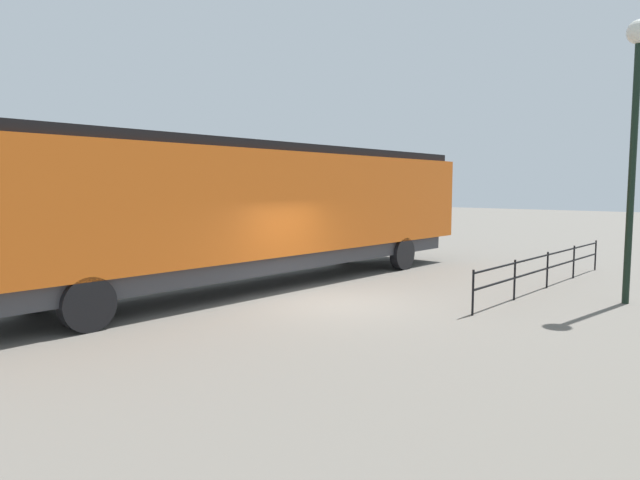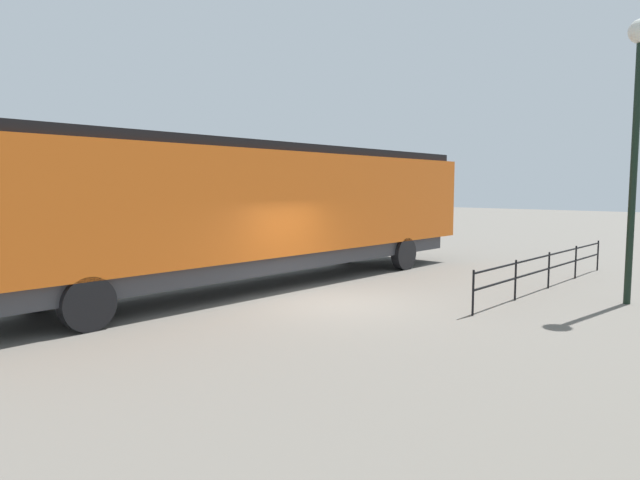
% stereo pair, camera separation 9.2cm
% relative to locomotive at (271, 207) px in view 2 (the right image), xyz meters
% --- Properties ---
extents(ground_plane, '(120.00, 120.00, 0.00)m').
position_rel_locomotive_xyz_m(ground_plane, '(3.14, -0.83, -2.26)').
color(ground_plane, '#666059').
extents(locomotive, '(2.85, 17.28, 4.02)m').
position_rel_locomotive_xyz_m(locomotive, '(0.00, 0.00, 0.00)').
color(locomotive, orange).
rests_on(locomotive, ground_plane).
extents(lamp_post, '(0.56, 0.56, 6.72)m').
position_rel_locomotive_xyz_m(lamp_post, '(8.44, 3.92, 2.61)').
color(lamp_post, black).
rests_on(lamp_post, ground_plane).
extents(platform_fence, '(0.05, 9.06, 1.02)m').
position_rel_locomotive_xyz_m(platform_fence, '(6.26, 4.74, -1.59)').
color(platform_fence, black).
rests_on(platform_fence, ground_plane).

